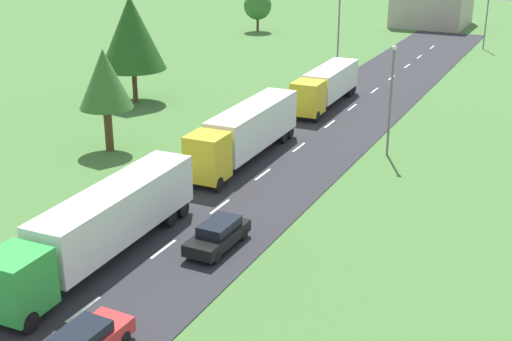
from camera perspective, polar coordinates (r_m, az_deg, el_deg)
The scene contains 13 objects.
road at distance 44.90m, azimuth -1.61°, elevation -2.00°, with size 10.00×140.00×0.06m, color #2B2B30.
lane_marking_centre at distance 42.49m, azimuth -3.46°, elevation -3.34°, with size 0.16×122.49×0.01m.
truck_lead at distance 36.83m, azimuth -12.54°, elevation -4.23°, with size 2.92×15.06×3.59m.
truck_second at distance 50.50m, azimuth -0.84°, elevation 3.28°, with size 2.75×14.00×3.77m.
truck_third at distance 65.27m, azimuth 5.81°, elevation 7.03°, with size 2.78×12.32×3.40m.
car_second at distance 37.67m, azimuth -3.16°, elevation -5.30°, with size 1.88×4.51×1.52m.
lamppost_second at distance 51.89m, azimuth 11.08°, elevation 6.12°, with size 0.36×0.36×8.28m.
lamppost_third at distance 78.87m, azimuth 6.84°, elevation 11.62°, with size 0.36×0.36×9.22m.
lamppost_fourth at distance 97.64m, azimuth 18.52°, elevation 12.12°, with size 0.36×0.36×8.13m.
tree_birch at distance 66.55m, azimuth -10.24°, elevation 11.13°, with size 6.24×6.24×10.10m.
tree_maple at distance 107.02m, azimuth 0.14°, elevation 13.45°, with size 4.18×4.18×5.95m.
tree_pine at distance 52.85m, azimuth -12.38°, elevation 7.34°, with size 4.04×4.04×7.86m.
distant_building at distance 116.41m, azimuth 14.34°, elevation 13.10°, with size 10.97×11.86×6.42m, color #B2A899.
Camera 1 is at (19.25, -12.18, 17.34)m, focal length 48.47 mm.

